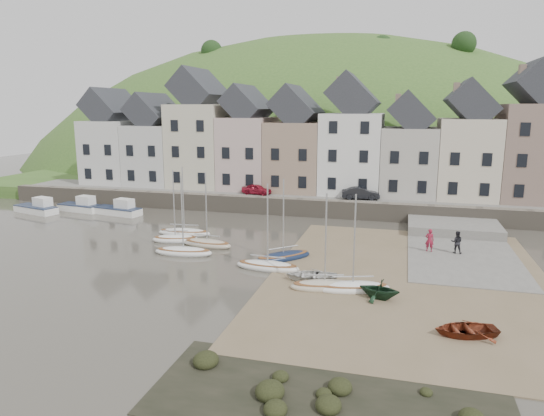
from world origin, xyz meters
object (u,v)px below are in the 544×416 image
(sailboat_0, at_px, (184,232))
(person_dark, at_px, (457,242))
(rowboat_white, at_px, (311,275))
(car_left, at_px, (257,189))
(rowboat_green, at_px, (379,289))
(rowboat_red, at_px, (466,329))
(person_red, at_px, (430,240))
(car_right, at_px, (361,193))

(sailboat_0, distance_m, person_dark, 22.81)
(rowboat_white, height_order, car_left, car_left)
(person_dark, distance_m, car_left, 23.89)
(rowboat_green, height_order, rowboat_red, rowboat_green)
(rowboat_green, xyz_separation_m, person_red, (3.23, 10.74, 0.34))
(sailboat_0, bearing_deg, person_dark, 0.21)
(car_left, xyz_separation_m, car_right, (11.54, 0.00, 0.08))
(rowboat_green, xyz_separation_m, rowboat_red, (4.39, -3.70, -0.30))
(rowboat_green, xyz_separation_m, person_dark, (5.23, 10.79, 0.32))
(rowboat_white, relative_size, person_red, 1.85)
(rowboat_green, distance_m, rowboat_red, 5.75)
(rowboat_green, relative_size, person_dark, 1.35)
(car_left, height_order, car_right, car_right)
(rowboat_red, relative_size, person_dark, 1.77)
(person_red, relative_size, person_dark, 1.03)
(sailboat_0, xyz_separation_m, rowboat_red, (21.96, -14.41, 0.12))
(person_red, xyz_separation_m, car_left, (-18.05, 13.00, 1.15))
(rowboat_red, height_order, car_right, car_right)
(person_red, distance_m, person_dark, 2.00)
(rowboat_white, height_order, rowboat_green, rowboat_green)
(rowboat_white, bearing_deg, person_dark, 123.96)
(sailboat_0, relative_size, person_dark, 3.60)
(rowboat_white, distance_m, rowboat_red, 10.53)
(person_dark, bearing_deg, car_right, -52.60)
(rowboat_white, relative_size, rowboat_red, 1.08)
(rowboat_white, bearing_deg, sailboat_0, -131.81)
(sailboat_0, bearing_deg, rowboat_red, -33.28)
(car_right, bearing_deg, person_red, -159.74)
(rowboat_green, height_order, person_dark, person_dark)
(sailboat_0, relative_size, car_right, 1.60)
(sailboat_0, distance_m, rowboat_red, 26.26)
(rowboat_red, xyz_separation_m, car_left, (-19.21, 27.44, 1.79))
(rowboat_red, height_order, person_red, person_red)
(rowboat_red, xyz_separation_m, person_red, (-1.16, 14.44, 0.64))
(person_red, bearing_deg, car_right, -61.32)
(rowboat_green, height_order, car_left, car_left)
(rowboat_red, distance_m, person_red, 14.50)
(rowboat_red, xyz_separation_m, car_right, (-7.67, 27.44, 1.87))
(car_left, bearing_deg, person_red, -117.95)
(person_red, relative_size, car_left, 0.54)
(sailboat_0, bearing_deg, car_right, 42.36)
(person_red, height_order, person_dark, person_red)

